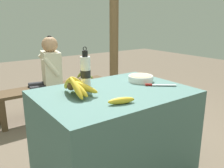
{
  "coord_description": "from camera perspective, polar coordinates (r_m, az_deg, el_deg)",
  "views": [
    {
      "loc": [
        -1.02,
        -1.39,
        1.24
      ],
      "look_at": [
        0.01,
        0.05,
        0.75
      ],
      "focal_mm": 38.0,
      "sensor_mm": 36.0,
      "label": 1
    }
  ],
  "objects": [
    {
      "name": "loose_banana_front",
      "position": [
        1.52,
        2.27,
        -4.02
      ],
      "size": [
        0.19,
        0.09,
        0.04
      ],
      "rotation": [
        0.0,
        0.0,
        -0.27
      ],
      "color": "gold",
      "rests_on": "market_counter"
    },
    {
      "name": "wooden_bench",
      "position": [
        3.17,
        -13.71,
        -1.46
      ],
      "size": [
        1.53,
        0.32,
        0.4
      ],
      "color": "#4C3823",
      "rests_on": "ground_plane"
    },
    {
      "name": "banana_bunch_ripe",
      "position": [
        1.69,
        -8.52,
        -0.29
      ],
      "size": [
        0.21,
        0.34,
        0.16
      ],
      "color": "#4C381E",
      "rests_on": "market_counter"
    },
    {
      "name": "market_counter",
      "position": [
        1.93,
        0.53,
        -11.73
      ],
      "size": [
        1.14,
        0.83,
        0.71
      ],
      "color": "#4C706B",
      "rests_on": "ground_plane"
    },
    {
      "name": "water_bottle",
      "position": [
        1.78,
        -6.39,
        2.65
      ],
      "size": [
        0.08,
        0.08,
        0.33
      ],
      "color": "white",
      "rests_on": "market_counter"
    },
    {
      "name": "knife",
      "position": [
        1.96,
        10.61,
        -0.19
      ],
      "size": [
        0.21,
        0.17,
        0.02
      ],
      "rotation": [
        0.0,
        0.0,
        -0.66
      ],
      "color": "#BCBCC1",
      "rests_on": "market_counter"
    },
    {
      "name": "seated_vendor",
      "position": [
        3.06,
        -15.19,
        2.89
      ],
      "size": [
        0.45,
        0.42,
        1.04
      ],
      "rotation": [
        0.0,
        0.0,
        2.93
      ],
      "color": "#232328",
      "rests_on": "ground_plane"
    },
    {
      "name": "banana_bunch_green",
      "position": [
        3.33,
        -6.6,
        2.06
      ],
      "size": [
        0.18,
        0.29,
        0.14
      ],
      "color": "#4C381E",
      "rests_on": "wooden_bench"
    },
    {
      "name": "support_post_far",
      "position": [
        3.98,
        0.49,
        15.42
      ],
      "size": [
        0.15,
        0.15,
        2.46
      ],
      "color": "brown",
      "rests_on": "ground_plane"
    },
    {
      "name": "serving_bowl",
      "position": [
        2.08,
        6.91,
        1.48
      ],
      "size": [
        0.22,
        0.22,
        0.05
      ],
      "color": "white",
      "rests_on": "market_counter"
    }
  ]
}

